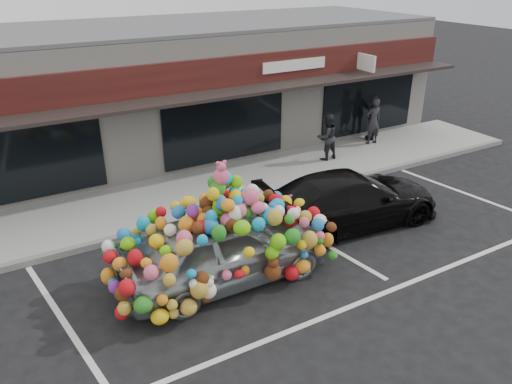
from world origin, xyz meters
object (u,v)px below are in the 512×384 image
black_sedan (350,199)px  pedestrian_a (373,121)px  pedestrian_b (327,137)px  pedestrian_c (373,117)px  toy_car (223,241)px

black_sedan → pedestrian_a: size_ratio=2.89×
pedestrian_b → pedestrian_c: pedestrian_c is taller
pedestrian_b → toy_car: bearing=35.2°
toy_car → black_sedan: (3.92, 0.63, -0.25)m
toy_car → pedestrian_a: 9.72m
pedestrian_b → pedestrian_c: size_ratio=0.92×
black_sedan → pedestrian_b: 4.30m
toy_car → pedestrian_a: size_ratio=2.88×
black_sedan → pedestrian_c: size_ratio=2.87×
pedestrian_a → pedestrian_c: pedestrian_c is taller
black_sedan → toy_car: bearing=104.3°
toy_car → pedestrian_a: (8.44, 4.83, 0.04)m
pedestrian_a → pedestrian_c: (0.31, 0.37, 0.01)m
black_sedan → pedestrian_a: pedestrian_a is taller
pedestrian_a → pedestrian_c: size_ratio=0.99×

